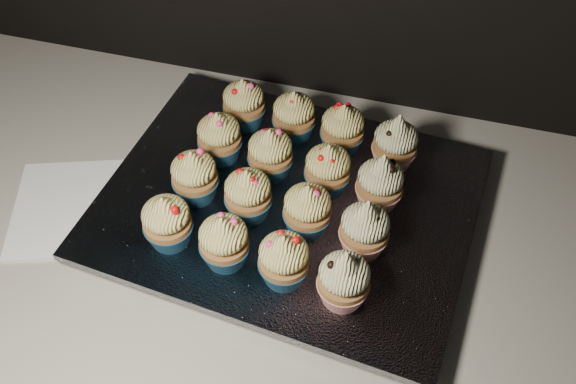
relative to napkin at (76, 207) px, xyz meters
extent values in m
cube|color=black|center=(0.29, 0.03, -0.47)|extent=(2.40, 0.60, 0.86)
cube|color=beige|center=(0.29, 0.03, -0.02)|extent=(2.44, 0.64, 0.04)
cube|color=white|center=(0.00, 0.00, 0.00)|extent=(0.22, 0.22, 0.00)
cube|color=black|center=(0.29, 0.07, 0.01)|extent=(0.49, 0.39, 0.02)
cube|color=silver|center=(0.29, 0.07, 0.03)|extent=(0.53, 0.43, 0.01)
cone|color=navy|center=(0.16, -0.04, 0.05)|extent=(0.06, 0.06, 0.03)
ellipsoid|color=#F7E17C|center=(0.16, -0.04, 0.09)|extent=(0.06, 0.06, 0.04)
cone|color=#F7E17C|center=(0.16, -0.04, 0.11)|extent=(0.03, 0.03, 0.02)
cone|color=navy|center=(0.24, -0.05, 0.05)|extent=(0.06, 0.06, 0.03)
ellipsoid|color=#F7E17C|center=(0.24, -0.05, 0.09)|extent=(0.06, 0.06, 0.04)
cone|color=#F7E17C|center=(0.24, -0.05, 0.11)|extent=(0.03, 0.03, 0.02)
cone|color=navy|center=(0.32, -0.05, 0.05)|extent=(0.06, 0.06, 0.03)
ellipsoid|color=#F7E17C|center=(0.32, -0.05, 0.09)|extent=(0.06, 0.06, 0.04)
cone|color=#F7E17C|center=(0.32, -0.05, 0.11)|extent=(0.03, 0.03, 0.02)
cone|color=#AA171C|center=(0.40, -0.06, 0.05)|extent=(0.06, 0.06, 0.03)
ellipsoid|color=beige|center=(0.40, -0.06, 0.09)|extent=(0.06, 0.06, 0.04)
cone|color=beige|center=(0.40, -0.06, 0.11)|extent=(0.03, 0.03, 0.03)
cone|color=navy|center=(0.17, 0.04, 0.05)|extent=(0.06, 0.06, 0.03)
ellipsoid|color=#F7E17C|center=(0.17, 0.04, 0.09)|extent=(0.06, 0.06, 0.04)
cone|color=#F7E17C|center=(0.17, 0.04, 0.11)|extent=(0.03, 0.03, 0.02)
cone|color=navy|center=(0.25, 0.03, 0.05)|extent=(0.06, 0.06, 0.03)
ellipsoid|color=#F7E17C|center=(0.25, 0.03, 0.09)|extent=(0.06, 0.06, 0.04)
cone|color=#F7E17C|center=(0.25, 0.03, 0.11)|extent=(0.03, 0.03, 0.02)
cone|color=navy|center=(0.33, 0.03, 0.05)|extent=(0.06, 0.06, 0.03)
ellipsoid|color=#F7E17C|center=(0.33, 0.03, 0.09)|extent=(0.06, 0.06, 0.04)
cone|color=#F7E17C|center=(0.33, 0.03, 0.11)|extent=(0.03, 0.03, 0.02)
cone|color=#AA171C|center=(0.40, 0.01, 0.05)|extent=(0.06, 0.06, 0.03)
ellipsoid|color=beige|center=(0.40, 0.01, 0.09)|extent=(0.06, 0.06, 0.04)
cone|color=beige|center=(0.40, 0.01, 0.11)|extent=(0.03, 0.03, 0.03)
cone|color=navy|center=(0.18, 0.12, 0.05)|extent=(0.06, 0.06, 0.03)
ellipsoid|color=#F7E17C|center=(0.18, 0.12, 0.09)|extent=(0.06, 0.06, 0.04)
cone|color=#F7E17C|center=(0.18, 0.12, 0.11)|extent=(0.03, 0.03, 0.02)
cone|color=navy|center=(0.26, 0.11, 0.05)|extent=(0.06, 0.06, 0.03)
ellipsoid|color=#F7E17C|center=(0.26, 0.11, 0.09)|extent=(0.06, 0.06, 0.04)
cone|color=#F7E17C|center=(0.26, 0.11, 0.11)|extent=(0.03, 0.03, 0.02)
cone|color=navy|center=(0.34, 0.10, 0.05)|extent=(0.06, 0.06, 0.03)
ellipsoid|color=#F7E17C|center=(0.34, 0.10, 0.09)|extent=(0.06, 0.06, 0.04)
cone|color=#F7E17C|center=(0.34, 0.10, 0.11)|extent=(0.03, 0.03, 0.02)
cone|color=#AA171C|center=(0.41, 0.09, 0.05)|extent=(0.06, 0.06, 0.03)
ellipsoid|color=beige|center=(0.41, 0.09, 0.09)|extent=(0.06, 0.06, 0.04)
cone|color=beige|center=(0.41, 0.09, 0.11)|extent=(0.03, 0.03, 0.03)
cone|color=navy|center=(0.19, 0.20, 0.05)|extent=(0.06, 0.06, 0.03)
ellipsoid|color=#F7E17C|center=(0.19, 0.20, 0.09)|extent=(0.06, 0.06, 0.04)
cone|color=#F7E17C|center=(0.19, 0.20, 0.11)|extent=(0.03, 0.03, 0.02)
cone|color=navy|center=(0.27, 0.19, 0.05)|extent=(0.06, 0.06, 0.03)
ellipsoid|color=#F7E17C|center=(0.27, 0.19, 0.09)|extent=(0.06, 0.06, 0.04)
cone|color=#F7E17C|center=(0.27, 0.19, 0.11)|extent=(0.03, 0.03, 0.02)
cone|color=navy|center=(0.34, 0.18, 0.05)|extent=(0.06, 0.06, 0.03)
ellipsoid|color=#F7E17C|center=(0.34, 0.18, 0.09)|extent=(0.06, 0.06, 0.04)
cone|color=#F7E17C|center=(0.34, 0.18, 0.11)|extent=(0.03, 0.03, 0.02)
cone|color=#AA171C|center=(0.42, 0.17, 0.05)|extent=(0.06, 0.06, 0.03)
ellipsoid|color=beige|center=(0.42, 0.17, 0.09)|extent=(0.06, 0.06, 0.04)
cone|color=beige|center=(0.42, 0.17, 0.11)|extent=(0.03, 0.03, 0.03)
camera|label=1|loc=(0.44, -0.47, 0.71)|focal=40.00mm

